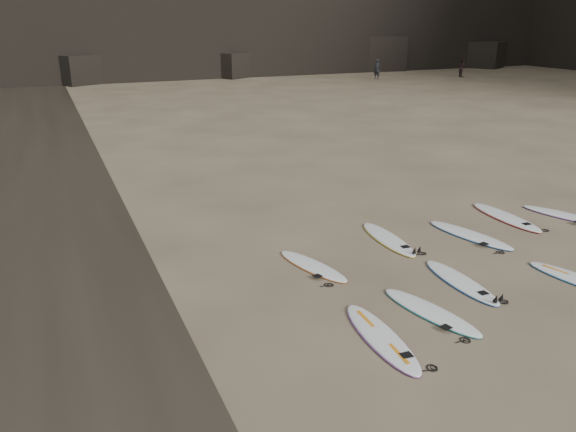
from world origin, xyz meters
name	(u,v)px	position (x,y,z in m)	size (l,w,h in m)	color
ground	(506,285)	(0.00, 0.00, 0.00)	(240.00, 240.00, 0.00)	#897559
surfboard_0	(381,337)	(-3.78, -0.80, 0.05)	(0.62, 2.60, 0.09)	white
surfboard_1	(431,311)	(-2.34, -0.38, 0.04)	(0.59, 2.44, 0.09)	white
surfboard_2	(461,281)	(-0.89, 0.46, 0.04)	(0.59, 2.45, 0.09)	white
surfboard_5	(313,266)	(-3.57, 2.55, 0.04)	(0.55, 2.29, 0.08)	white
surfboard_6	(388,239)	(-0.98, 3.28, 0.05)	(0.62, 2.57, 0.09)	white
surfboard_7	(470,235)	(1.22, 2.63, 0.05)	(0.64, 2.66, 0.10)	white
surfboard_8	(506,217)	(3.16, 3.35, 0.05)	(0.66, 2.77, 0.10)	white
surfboard_9	(565,215)	(4.89, 2.77, 0.05)	(0.60, 2.51, 0.09)	white
person_a	(377,69)	(20.24, 37.92, 0.92)	(0.67, 0.44, 1.85)	black
person_b	(462,68)	(28.86, 36.29, 0.88)	(0.85, 0.67, 1.76)	black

